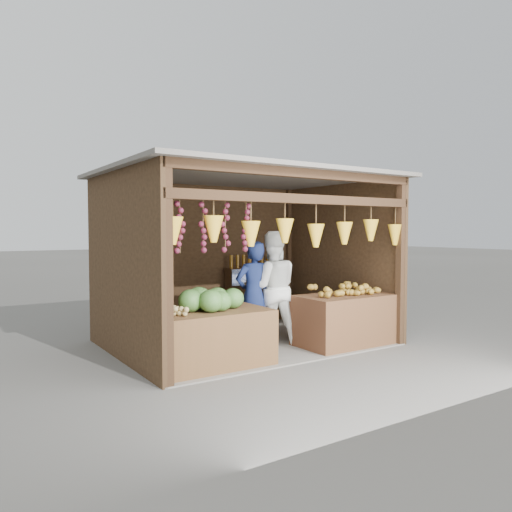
{
  "coord_description": "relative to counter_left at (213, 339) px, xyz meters",
  "views": [
    {
      "loc": [
        -4.16,
        -6.66,
        1.79
      ],
      "look_at": [
        0.14,
        -0.1,
        1.38
      ],
      "focal_mm": 35.0,
      "sensor_mm": 36.0,
      "label": 1
    }
  ],
  "objects": [
    {
      "name": "melon_pile",
      "position": [
        -0.02,
        0.02,
        0.53
      ],
      "size": [
        1.0,
        0.5,
        0.32
      ],
      "primitive_type": null,
      "color": "#1F5416",
      "rests_on": "counter_left"
    },
    {
      "name": "stool",
      "position": [
        -0.65,
        0.99,
        -0.23
      ],
      "size": [
        0.31,
        0.31,
        0.29
      ],
      "primitive_type": "cube",
      "color": "black",
      "rests_on": "ground"
    },
    {
      "name": "vendor_seated",
      "position": [
        -0.65,
        0.99,
        0.47
      ],
      "size": [
        0.56,
        0.39,
        1.09
      ],
      "primitive_type": "imported",
      "rotation": [
        0.0,
        0.0,
        3.22
      ],
      "color": "brown",
      "rests_on": "stool"
    },
    {
      "name": "ground",
      "position": [
        1.1,
        0.97,
        -0.37
      ],
      "size": [
        80.0,
        80.0,
        0.0
      ],
      "primitive_type": "plane",
      "color": "#514F49",
      "rests_on": "ground"
    },
    {
      "name": "man_standing",
      "position": [
        1.01,
        0.59,
        0.44
      ],
      "size": [
        0.61,
        0.42,
        1.62
      ],
      "primitive_type": "imported",
      "rotation": [
        0.0,
        0.0,
        3.09
      ],
      "color": "#131E47",
      "rests_on": "ground"
    },
    {
      "name": "counter_left",
      "position": [
        0.0,
        0.0,
        0.0
      ],
      "size": [
        1.49,
        0.85,
        0.74
      ],
      "primitive_type": "cube",
      "color": "#51391B",
      "rests_on": "ground"
    },
    {
      "name": "mango_pile",
      "position": [
        2.37,
        -0.03,
        0.53
      ],
      "size": [
        1.4,
        0.64,
        0.22
      ],
      "primitive_type": null,
      "color": "#D3591C",
      "rests_on": "counter_right"
    },
    {
      "name": "counter_right",
      "position": [
        2.34,
        -0.04,
        0.02
      ],
      "size": [
        1.61,
        0.85,
        0.79
      ],
      "primitive_type": "cube",
      "color": "#512D1B",
      "rests_on": "ground"
    },
    {
      "name": "woman_standing",
      "position": [
        1.37,
        0.62,
        0.51
      ],
      "size": [
        1.05,
        0.95,
        1.77
      ],
      "primitive_type": "imported",
      "rotation": [
        0.0,
        0.0,
        2.75
      ],
      "color": "white",
      "rests_on": "ground"
    },
    {
      "name": "tanfruit_pile",
      "position": [
        -0.56,
        -0.07,
        0.44
      ],
      "size": [
        0.34,
        0.4,
        0.13
      ],
      "primitive_type": null,
      "color": "olive",
      "rests_on": "counter_left"
    },
    {
      "name": "stall_structure",
      "position": [
        1.07,
        0.92,
        1.29
      ],
      "size": [
        4.3,
        3.3,
        2.66
      ],
      "color": "slate",
      "rests_on": "ground"
    },
    {
      "name": "back_shelf",
      "position": [
        2.15,
        2.25,
        0.5
      ],
      "size": [
        1.25,
        0.32,
        1.32
      ],
      "color": "#382314",
      "rests_on": "ground"
    }
  ]
}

